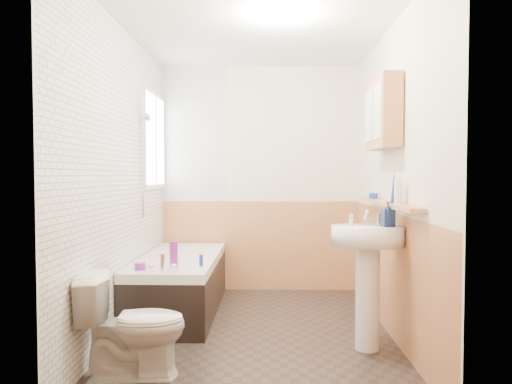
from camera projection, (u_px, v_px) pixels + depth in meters
floor at (255, 332)px, 3.76m from camera, size 2.80×2.80×0.00m
ceiling at (255, 25)px, 3.67m from camera, size 2.80×2.80×0.00m
wall_back at (259, 179)px, 5.13m from camera, size 2.20×0.02×2.50m
wall_front at (248, 184)px, 2.31m from camera, size 2.20×0.02×2.50m
wall_left at (121, 180)px, 3.75m from camera, size 0.02×2.80×2.50m
wall_right at (392, 180)px, 3.69m from camera, size 0.02×2.80×2.50m
wainscot_right at (389, 272)px, 3.72m from camera, size 0.01×2.80×1.00m
wainscot_front at (248, 328)px, 2.36m from camera, size 2.20×0.01×1.00m
wainscot_back at (259, 246)px, 5.13m from camera, size 2.20×0.01×1.00m
tile_cladding_left at (123, 180)px, 3.75m from camera, size 0.01×2.80×2.50m
tile_return_back at (194, 134)px, 5.10m from camera, size 0.75×0.01×1.50m
window at (155, 140)px, 4.68m from camera, size 0.03×0.79×0.99m
bathtub at (180, 282)px, 4.31m from camera, size 0.70×1.64×0.67m
shower_riser at (144, 147)px, 4.17m from camera, size 0.10×0.07×1.11m
toilet at (133, 325)px, 2.92m from camera, size 0.70×0.44×0.66m
sink at (368, 261)px, 3.37m from camera, size 0.54×0.43×1.04m
pine_shelf at (386, 203)px, 3.61m from camera, size 0.10×1.55×0.03m
medicine_cabinet at (382, 114)px, 3.63m from camera, size 0.16×0.62×0.56m
foam_can at (398, 192)px, 3.28m from camera, size 0.06×0.06×0.18m
green_bottle at (394, 187)px, 3.39m from camera, size 0.06×0.06×0.25m
black_jar at (373, 196)px, 4.05m from camera, size 0.09×0.09×0.05m
soap_bottle at (388, 221)px, 3.29m from camera, size 0.11×0.19×0.08m
clear_bottle at (351, 220)px, 3.30m from camera, size 0.04×0.04×0.09m
blue_gel at (174, 255)px, 3.70m from camera, size 0.06×0.04×0.22m
cream_jar at (140, 266)px, 3.66m from camera, size 0.10×0.10×0.06m
orange_bottle at (201, 261)px, 3.80m from camera, size 0.04×0.04×0.10m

